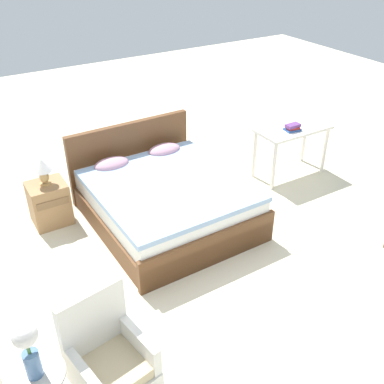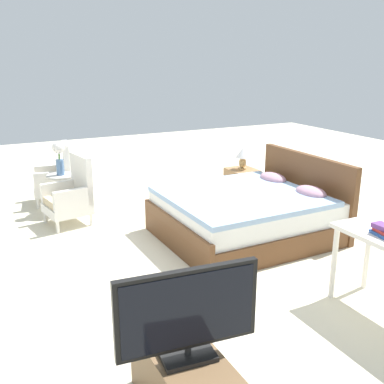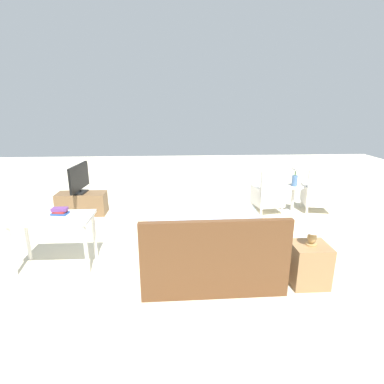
# 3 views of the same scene
# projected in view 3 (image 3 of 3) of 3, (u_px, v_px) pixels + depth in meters

# --- Properties ---
(ground_plane) EXTENTS (16.00, 16.00, 0.00)m
(ground_plane) POSITION_uv_depth(u_px,v_px,m) (198.00, 232.00, 5.24)
(ground_plane) COLOR beige
(bed) EXTENTS (1.73, 2.00, 0.96)m
(bed) POSITION_uv_depth(u_px,v_px,m) (206.00, 240.00, 4.26)
(bed) COLOR brown
(bed) RESTS_ON ground_plane
(armchair_by_window_left) EXTENTS (0.62, 0.62, 0.92)m
(armchair_by_window_left) POSITION_uv_depth(u_px,v_px,m) (318.00, 194.00, 6.15)
(armchair_by_window_left) COLOR white
(armchair_by_window_left) RESTS_ON ground_plane
(armchair_by_window_right) EXTENTS (0.62, 0.62, 0.92)m
(armchair_by_window_right) POSITION_uv_depth(u_px,v_px,m) (269.00, 195.00, 6.09)
(armchair_by_window_right) COLOR white
(armchair_by_window_right) RESTS_ON ground_plane
(side_table) EXTENTS (0.40, 0.40, 0.56)m
(side_table) POSITION_uv_depth(u_px,v_px,m) (293.00, 196.00, 6.14)
(side_table) COLOR beige
(side_table) RESTS_ON ground_plane
(flower_vase) EXTENTS (0.17, 0.17, 0.48)m
(flower_vase) POSITION_uv_depth(u_px,v_px,m) (295.00, 172.00, 6.00)
(flower_vase) COLOR #4C709E
(flower_vase) RESTS_ON side_table
(nightstand) EXTENTS (0.44, 0.41, 0.53)m
(nightstand) POSITION_uv_depth(u_px,v_px,m) (309.00, 264.00, 3.69)
(nightstand) COLOR #997047
(nightstand) RESTS_ON ground_plane
(table_lamp) EXTENTS (0.22, 0.22, 0.33)m
(table_lamp) POSITION_uv_depth(u_px,v_px,m) (313.00, 228.00, 3.55)
(table_lamp) COLOR tan
(table_lamp) RESTS_ON nightstand
(tv_stand) EXTENTS (0.96, 0.40, 0.45)m
(tv_stand) POSITION_uv_depth(u_px,v_px,m) (82.00, 204.00, 6.06)
(tv_stand) COLOR brown
(tv_stand) RESTS_ON ground_plane
(tv_flatscreen) EXTENTS (0.23, 0.86, 0.58)m
(tv_flatscreen) POSITION_uv_depth(u_px,v_px,m) (79.00, 178.00, 5.91)
(tv_flatscreen) COLOR black
(tv_flatscreen) RESTS_ON tv_stand
(vanity_desk) EXTENTS (1.04, 0.52, 0.74)m
(vanity_desk) POSITION_uv_depth(u_px,v_px,m) (53.00, 224.00, 3.99)
(vanity_desk) COLOR silver
(vanity_desk) RESTS_ON ground_plane
(book_stack) EXTENTS (0.22, 0.17, 0.09)m
(book_stack) POSITION_uv_depth(u_px,v_px,m) (60.00, 211.00, 4.02)
(book_stack) COLOR #284C8E
(book_stack) RESTS_ON vanity_desk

